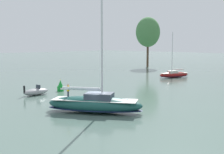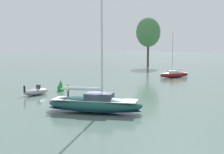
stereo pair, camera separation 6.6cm
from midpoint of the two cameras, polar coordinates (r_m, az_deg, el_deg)
The scene contains 6 objects.
ground_plane at distance 38.04m, azimuth -3.24°, elevation -6.48°, with size 400.00×400.00×0.00m, color slate.
tree_shore_left at distance 106.37m, azimuth 6.57°, elevation 8.14°, with size 8.13×8.13×16.74m.
sailboat_main at distance 37.80m, azimuth -3.21°, elevation -4.87°, with size 11.70×9.11×16.17m.
sailboat_moored_mid_channel at distance 76.11m, azimuth 11.22°, elevation 0.47°, with size 5.08×8.10×10.82m.
motor_tender at distance 51.56m, azimuth -13.78°, elevation -2.61°, with size 2.02×4.58×1.73m.
channel_buoy at distance 54.78m, azimuth -9.44°, elevation -1.71°, with size 1.14×1.14×2.06m.
Camera 1 is at (27.43, -24.94, 8.51)m, focal length 50.00 mm.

